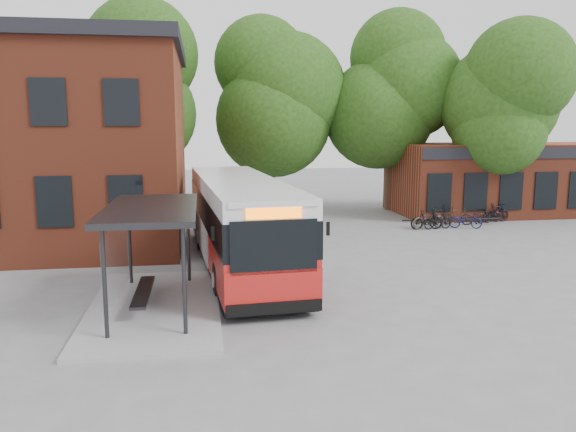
{
  "coord_description": "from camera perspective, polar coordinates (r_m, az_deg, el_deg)",
  "views": [
    {
      "loc": [
        -3.14,
        -16.3,
        4.99
      ],
      "look_at": [
        -0.29,
        2.13,
        2.0
      ],
      "focal_mm": 35.0,
      "sensor_mm": 36.0,
      "label": 1
    }
  ],
  "objects": [
    {
      "name": "bike_rail",
      "position": [
        29.47,
        16.26,
        -0.63
      ],
      "size": [
        5.2,
        0.1,
        0.38
      ],
      "primitive_type": null,
      "color": "#29292D",
      "rests_on": "ground"
    },
    {
      "name": "bicycle_6",
      "position": [
        31.04,
        19.75,
        0.12
      ],
      "size": [
        1.74,
        0.99,
        0.86
      ],
      "primitive_type": "imported",
      "rotation": [
        0.0,
        0.0,
        1.84
      ],
      "color": "black",
      "rests_on": "ground"
    },
    {
      "name": "tree_0",
      "position": [
        32.43,
        -14.06,
        9.74
      ],
      "size": [
        7.92,
        7.92,
        11.0
      ],
      "primitive_type": null,
      "color": "#1E4011",
      "rests_on": "ground"
    },
    {
      "name": "bicycle_1",
      "position": [
        28.16,
        13.89,
        -0.37
      ],
      "size": [
        1.6,
        0.47,
        0.96
      ],
      "primitive_type": "imported",
      "rotation": [
        0.0,
        0.0,
        1.56
      ],
      "color": "black",
      "rests_on": "ground"
    },
    {
      "name": "bus_shelter",
      "position": [
        15.76,
        -13.55,
        -4.13
      ],
      "size": [
        3.6,
        7.0,
        2.9
      ],
      "primitive_type": null,
      "color": "#29292D",
      "rests_on": "ground"
    },
    {
      "name": "bicycle_2",
      "position": [
        28.37,
        14.09,
        -0.31
      ],
      "size": [
        1.93,
        1.07,
        0.96
      ],
      "primitive_type": "imported",
      "rotation": [
        0.0,
        0.0,
        1.82
      ],
      "color": "#3D372F",
      "rests_on": "ground"
    },
    {
      "name": "bicycle_5",
      "position": [
        29.88,
        16.82,
        0.01
      ],
      "size": [
        1.61,
        0.92,
        0.93
      ],
      "primitive_type": "imported",
      "rotation": [
        0.0,
        0.0,
        1.24
      ],
      "color": "black",
      "rests_on": "ground"
    },
    {
      "name": "city_bus",
      "position": [
        20.14,
        -4.95,
        -0.67
      ],
      "size": [
        3.57,
        12.6,
        3.16
      ],
      "primitive_type": null,
      "rotation": [
        0.0,
        0.0,
        0.07
      ],
      "color": "red",
      "rests_on": "ground"
    },
    {
      "name": "tree_1",
      "position": [
        33.55,
        -1.73,
        9.46
      ],
      "size": [
        7.92,
        7.92,
        10.4
      ],
      "primitive_type": null,
      "color": "#1E4011",
      "rests_on": "ground"
    },
    {
      "name": "bicycle_7",
      "position": [
        31.36,
        20.38,
        0.31
      ],
      "size": [
        1.74,
        0.85,
        1.01
      ],
      "primitive_type": "imported",
      "rotation": [
        0.0,
        0.0,
        1.8
      ],
      "color": "black",
      "rests_on": "ground"
    },
    {
      "name": "tree_2",
      "position": [
        34.17,
        10.39,
        9.82
      ],
      "size": [
        7.92,
        7.92,
        11.0
      ],
      "primitive_type": null,
      "color": "#1E4011",
      "rests_on": "ground"
    },
    {
      "name": "ground",
      "position": [
        17.33,
        2.04,
        -7.63
      ],
      "size": [
        100.0,
        100.0,
        0.0
      ],
      "primitive_type": "plane",
      "color": "slate"
    },
    {
      "name": "bicycle_3",
      "position": [
        28.4,
        14.96,
        -0.39
      ],
      "size": [
        1.56,
        0.64,
        0.91
      ],
      "primitive_type": "imported",
      "rotation": [
        0.0,
        0.0,
        1.71
      ],
      "color": "black",
      "rests_on": "ground"
    },
    {
      "name": "shop_row",
      "position": [
        35.44,
        22.08,
        3.6
      ],
      "size": [
        14.0,
        6.2,
        4.0
      ],
      "primitive_type": null,
      "color": "maroon",
      "rests_on": "ground"
    },
    {
      "name": "tree_3",
      "position": [
        32.58,
        21.12,
        7.89
      ],
      "size": [
        7.04,
        7.04,
        9.28
      ],
      "primitive_type": null,
      "color": "#1E4011",
      "rests_on": "ground"
    },
    {
      "name": "bicycle_4",
      "position": [
        29.01,
        17.6,
        -0.41
      ],
      "size": [
        1.65,
        1.03,
        0.82
      ],
      "primitive_type": "imported",
      "rotation": [
        0.0,
        0.0,
        1.23
      ],
      "color": "#0E1651",
      "rests_on": "ground"
    }
  ]
}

